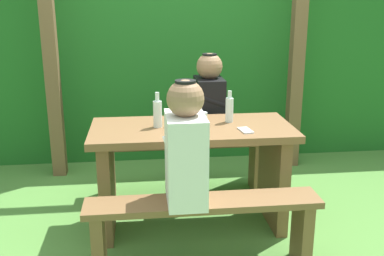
% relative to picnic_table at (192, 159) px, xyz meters
% --- Properties ---
extents(ground_plane, '(12.00, 12.00, 0.00)m').
position_rel_picnic_table_xyz_m(ground_plane, '(0.00, 0.00, -0.51)').
color(ground_plane, '#508439').
extents(hedge_backdrop, '(6.40, 1.04, 1.77)m').
position_rel_picnic_table_xyz_m(hedge_backdrop, '(0.00, 1.94, 0.38)').
color(hedge_backdrop, '#1F6221').
rests_on(hedge_backdrop, ground_plane).
extents(pergola_post_left, '(0.12, 0.12, 2.30)m').
position_rel_picnic_table_xyz_m(pergola_post_left, '(-1.12, 1.13, 0.64)').
color(pergola_post_left, brown).
rests_on(pergola_post_left, ground_plane).
extents(pergola_post_right, '(0.12, 0.12, 2.30)m').
position_rel_picnic_table_xyz_m(pergola_post_right, '(1.12, 1.13, 0.64)').
color(pergola_post_right, brown).
rests_on(pergola_post_right, ground_plane).
extents(picnic_table, '(1.40, 0.64, 0.75)m').
position_rel_picnic_table_xyz_m(picnic_table, '(0.00, 0.00, 0.00)').
color(picnic_table, brown).
rests_on(picnic_table, ground_plane).
extents(bench_near, '(1.40, 0.24, 0.47)m').
position_rel_picnic_table_xyz_m(bench_near, '(0.00, -0.58, -0.18)').
color(bench_near, brown).
rests_on(bench_near, ground_plane).
extents(bench_far, '(1.40, 0.24, 0.47)m').
position_rel_picnic_table_xyz_m(bench_far, '(0.00, 0.58, -0.18)').
color(bench_far, brown).
rests_on(bench_far, ground_plane).
extents(person_white_shirt, '(0.25, 0.35, 0.72)m').
position_rel_picnic_table_xyz_m(person_white_shirt, '(-0.10, -0.57, 0.29)').
color(person_white_shirt, white).
rests_on(person_white_shirt, bench_near).
extents(person_black_coat, '(0.25, 0.35, 0.72)m').
position_rel_picnic_table_xyz_m(person_black_coat, '(0.21, 0.57, 0.29)').
color(person_black_coat, black).
rests_on(person_black_coat, bench_far).
extents(drinking_glass, '(0.07, 0.07, 0.09)m').
position_rel_picnic_table_xyz_m(drinking_glass, '(0.08, 0.03, 0.29)').
color(drinking_glass, silver).
rests_on(drinking_glass, picnic_table).
extents(bottle_left, '(0.06, 0.06, 0.23)m').
position_rel_picnic_table_xyz_m(bottle_left, '(0.28, 0.09, 0.34)').
color(bottle_left, silver).
rests_on(bottle_left, picnic_table).
extents(bottle_right, '(0.06, 0.06, 0.23)m').
position_rel_picnic_table_xyz_m(bottle_right, '(-0.08, 0.06, 0.34)').
color(bottle_right, silver).
rests_on(bottle_right, picnic_table).
extents(bottle_center, '(0.06, 0.06, 0.24)m').
position_rel_picnic_table_xyz_m(bottle_center, '(-0.24, 0.02, 0.34)').
color(bottle_center, silver).
rests_on(bottle_center, picnic_table).
extents(cell_phone, '(0.09, 0.15, 0.01)m').
position_rel_picnic_table_xyz_m(cell_phone, '(0.34, -0.15, 0.25)').
color(cell_phone, silver).
rests_on(cell_phone, picnic_table).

